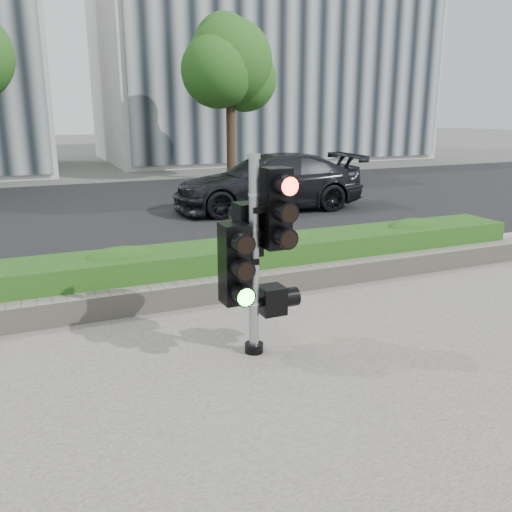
% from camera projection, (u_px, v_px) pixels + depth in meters
% --- Properties ---
extents(ground, '(120.00, 120.00, 0.00)m').
position_uv_depth(ground, '(264.00, 353.00, 6.47)').
color(ground, '#51514C').
rests_on(ground, ground).
extents(sidewalk, '(16.00, 11.00, 0.03)m').
position_uv_depth(sidewalk, '(395.00, 479.00, 4.26)').
color(sidewalk, '#9E9389').
rests_on(sidewalk, ground).
extents(road, '(60.00, 13.00, 0.02)m').
position_uv_depth(road, '(119.00, 212.00, 15.32)').
color(road, black).
rests_on(road, ground).
extents(curb, '(60.00, 0.25, 0.12)m').
position_uv_depth(curb, '(189.00, 276.00, 9.24)').
color(curb, gray).
rests_on(curb, ground).
extents(stone_wall, '(12.00, 0.32, 0.34)m').
position_uv_depth(stone_wall, '(212.00, 290.00, 8.10)').
color(stone_wall, gray).
rests_on(stone_wall, sidewalk).
extents(hedge, '(12.00, 1.00, 0.68)m').
position_uv_depth(hedge, '(199.00, 268.00, 8.63)').
color(hedge, '#428729').
rests_on(hedge, sidewalk).
extents(building_right, '(18.00, 10.00, 12.00)m').
position_uv_depth(building_right, '(260.00, 52.00, 31.25)').
color(building_right, '#B7B7B2').
rests_on(building_right, ground).
extents(tree_right, '(4.10, 3.58, 6.53)m').
position_uv_depth(tree_right, '(229.00, 65.00, 21.16)').
color(tree_right, black).
rests_on(tree_right, ground).
extents(traffic_signal, '(0.80, 0.58, 2.33)m').
position_uv_depth(traffic_signal, '(255.00, 246.00, 6.15)').
color(traffic_signal, black).
rests_on(traffic_signal, sidewalk).
extents(car_dark, '(5.55, 2.50, 1.58)m').
position_uv_depth(car_dark, '(268.00, 182.00, 15.38)').
color(car_dark, black).
rests_on(car_dark, road).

